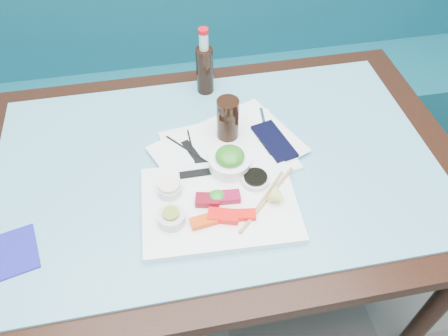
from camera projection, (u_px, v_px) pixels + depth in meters
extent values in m
cube|color=#0E4F5E|center=(190.00, 121.00, 2.12)|extent=(3.00, 0.55, 0.45)
cube|color=#0E4F5E|center=(177.00, 7.00, 1.91)|extent=(3.00, 0.12, 0.95)
cube|color=black|center=(217.00, 170.00, 1.24)|extent=(1.40, 0.90, 0.04)
cylinder|color=black|center=(435.00, 308.00, 1.36)|extent=(0.06, 0.06, 0.71)
cylinder|color=black|center=(44.00, 185.00, 1.69)|extent=(0.06, 0.06, 0.71)
cylinder|color=black|center=(347.00, 142.00, 1.84)|extent=(0.06, 0.06, 0.71)
cube|color=#5DA4BB|center=(217.00, 164.00, 1.22)|extent=(1.22, 0.76, 0.01)
cube|color=white|center=(220.00, 205.00, 1.11)|extent=(0.41, 0.30, 0.02)
cube|color=#EC4109|center=(203.00, 221.00, 1.06)|extent=(0.07, 0.04, 0.02)
cube|color=#FF0F0A|center=(223.00, 216.00, 1.07)|extent=(0.08, 0.06, 0.02)
cube|color=#FF110A|center=(244.00, 215.00, 1.07)|extent=(0.06, 0.04, 0.01)
cube|color=maroon|center=(207.00, 200.00, 1.10)|extent=(0.07, 0.05, 0.02)
cube|color=maroon|center=(229.00, 197.00, 1.10)|extent=(0.06, 0.04, 0.02)
ellipsoid|color=#26841E|center=(217.00, 196.00, 1.10)|extent=(0.06, 0.05, 0.02)
cylinder|color=silver|center=(171.00, 218.00, 1.06)|extent=(0.08, 0.08, 0.03)
cylinder|color=olive|center=(171.00, 213.00, 1.04)|extent=(0.05, 0.05, 0.01)
cylinder|color=silver|center=(170.00, 189.00, 1.12)|extent=(0.08, 0.08, 0.03)
cylinder|color=#FFE4D1|center=(169.00, 185.00, 1.10)|extent=(0.07, 0.07, 0.01)
cylinder|color=silver|center=(255.00, 179.00, 1.15)|extent=(0.08, 0.08, 0.02)
cylinder|color=black|center=(256.00, 177.00, 1.14)|extent=(0.08, 0.08, 0.01)
cone|color=#E5E16C|center=(279.00, 197.00, 1.09)|extent=(0.06, 0.06, 0.05)
cube|color=black|center=(207.00, 172.00, 1.17)|extent=(0.15, 0.02, 0.00)
cylinder|color=#A5834D|center=(263.00, 199.00, 1.11)|extent=(0.15, 0.16, 0.01)
cylinder|color=tan|center=(267.00, 199.00, 1.11)|extent=(0.19, 0.18, 0.01)
cube|color=white|center=(228.00, 151.00, 1.24)|extent=(0.38, 0.30, 0.01)
cube|color=white|center=(228.00, 149.00, 1.24)|extent=(0.46, 0.40, 0.00)
cylinder|color=white|center=(230.00, 164.00, 1.17)|extent=(0.14, 0.14, 0.05)
ellipsoid|color=#29771B|center=(230.00, 156.00, 1.15)|extent=(0.09, 0.09, 0.04)
cylinder|color=black|center=(228.00, 119.00, 1.23)|extent=(0.06, 0.06, 0.13)
cube|color=black|center=(274.00, 141.00, 1.25)|extent=(0.11, 0.17, 0.01)
cylinder|color=silver|center=(263.00, 118.00, 1.32)|extent=(0.02, 0.08, 0.01)
cylinder|color=black|center=(194.00, 156.00, 1.22)|extent=(0.01, 0.21, 0.01)
cylinder|color=black|center=(197.00, 156.00, 1.22)|extent=(0.15, 0.19, 0.01)
cube|color=black|center=(195.00, 156.00, 1.22)|extent=(0.07, 0.14, 0.00)
cylinder|color=black|center=(205.00, 71.00, 1.38)|extent=(0.06, 0.06, 0.16)
cylinder|color=silver|center=(204.00, 41.00, 1.30)|extent=(0.04, 0.04, 0.06)
cylinder|color=red|center=(203.00, 31.00, 1.27)|extent=(0.04, 0.04, 0.01)
cube|color=navy|center=(8.00, 254.00, 1.03)|extent=(0.16, 0.16, 0.01)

